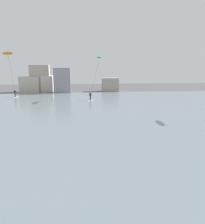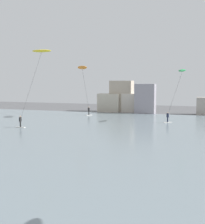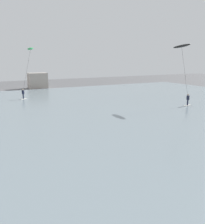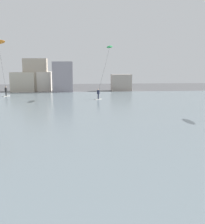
{
  "view_description": "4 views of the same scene",
  "coord_description": "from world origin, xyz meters",
  "views": [
    {
      "loc": [
        -1.31,
        -0.54,
        7.48
      ],
      "look_at": [
        0.7,
        17.64,
        3.58
      ],
      "focal_mm": 38.26,
      "sensor_mm": 36.0,
      "label": 1
    },
    {
      "loc": [
        6.94,
        -5.42,
        6.67
      ],
      "look_at": [
        -0.51,
        17.49,
        4.27
      ],
      "focal_mm": 51.0,
      "sensor_mm": 36.0,
      "label": 2
    },
    {
      "loc": [
        -6.15,
        2.07,
        6.92
      ],
      "look_at": [
        1.8,
        17.33,
        3.17
      ],
      "focal_mm": 40.73,
      "sensor_mm": 36.0,
      "label": 3
    },
    {
      "loc": [
        -2.29,
        -0.41,
        5.8
      ],
      "look_at": [
        -0.84,
        14.75,
        3.21
      ],
      "focal_mm": 46.77,
      "sensor_mm": 36.0,
      "label": 4
    }
  ],
  "objects": [
    {
      "name": "kitesurfer_green",
      "position": [
        3.09,
        46.12,
        7.43
      ],
      "size": [
        3.31,
        3.75,
        8.44
      ],
      "color": "silver",
      "rests_on": "water_bay"
    },
    {
      "name": "far_shore_buildings",
      "position": [
        -6.52,
        59.45,
        2.62
      ],
      "size": [
        24.25,
        5.44,
        6.63
      ],
      "color": "beige",
      "rests_on": "ground"
    },
    {
      "name": "water_bay",
      "position": [
        0.0,
        30.86,
        0.05
      ],
      "size": [
        84.0,
        52.0,
        0.1
      ],
      "primitive_type": "cube",
      "color": "gray",
      "rests_on": "ground"
    }
  ]
}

